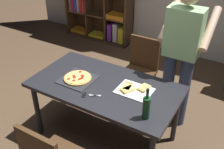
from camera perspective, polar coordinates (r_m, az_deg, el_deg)
The scene contains 8 objects.
ground_plane at distance 3.38m, azimuth -1.32°, elevation -12.74°, with size 12.00×12.00×0.00m, color brown.
dining_table at distance 2.94m, azimuth -1.49°, elevation -3.47°, with size 1.59×0.86×0.75m.
chair_far_side at distance 3.71m, azimuth 6.02°, elevation 1.72°, with size 0.42×0.42×0.90m.
person_serving_pizza at distance 3.13m, azimuth 14.40°, elevation 4.83°, with size 0.55×0.54×1.75m.
pepperoni_pizza_on_tray at distance 2.99m, azimuth -7.22°, elevation -0.81°, with size 0.36×0.36×0.04m.
pizza_slices_on_towel at distance 2.81m, azimuth 4.56°, elevation -3.15°, with size 0.36×0.30×0.03m.
wine_bottle at distance 2.42m, azimuth 7.24°, elevation -6.86°, with size 0.07×0.07×0.32m.
kitchen_scissors at distance 2.75m, azimuth -5.06°, elevation -4.32°, with size 0.20×0.13×0.01m.
Camera 1 is at (1.27, -2.01, 2.39)m, focal length 43.45 mm.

